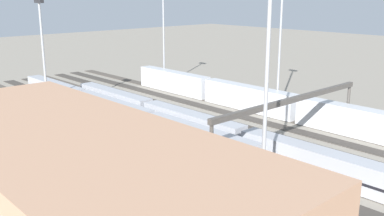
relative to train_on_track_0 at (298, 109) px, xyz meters
The scene contains 18 objects.
ground_plane 17.32m from the train_on_track_0, 61.18° to the left, with size 400.00×400.00×0.00m, color gray.
track_bed_0 8.64m from the train_on_track_0, ahead, with size 140.00×2.80×0.12m, color #4C443D.
track_bed_1 9.98m from the train_on_track_0, 31.20° to the left, with size 140.00×2.80×0.12m, color #3D3833.
track_bed_2 13.22m from the train_on_track_0, 50.46° to the left, with size 140.00×2.80×0.12m, color #3D3833.
track_bed_3 17.31m from the train_on_track_0, 61.18° to the left, with size 140.00×2.80×0.12m, color #4C443D.
track_bed_4 21.79m from the train_on_track_0, 67.57° to the left, with size 140.00×2.80×0.12m, color #3D3833.
track_bed_5 26.45m from the train_on_track_0, 71.73° to the left, with size 140.00×2.80×0.12m, color #3D3833.
track_bed_6 31.22m from the train_on_track_0, 74.62° to the left, with size 140.00×2.80×0.12m, color #4C443D.
train_on_track_0 is the anchor object (origin of this frame).
train_on_track_6 49.04m from the train_on_track_0, 37.71° to the left, with size 10.00×3.00×5.00m.
train_on_track_5 35.52m from the train_on_track_0, 44.75° to the left, with size 71.40×3.00×3.80m.
train_on_track_4 21.56m from the train_on_track_0, 68.11° to the left, with size 71.40×3.06×3.80m.
light_mast_0 45.91m from the train_on_track_0, ahead, with size 2.80×0.70×24.36m.
light_mast_1 50.65m from the train_on_track_0, 42.00° to the left, with size 2.80×0.70×23.25m.
light_mast_2 18.86m from the train_on_track_0, 18.31° to the right, with size 2.80×0.70×32.62m.
light_mast_3 41.28m from the train_on_track_0, 118.42° to the left, with size 2.80×0.70×31.74m.
signal_gantry 18.17m from the train_on_track_0, 120.77° to the left, with size 0.70×35.00×8.80m.
maintenance_shed 53.58m from the train_on_track_0, 101.91° to the left, with size 45.75×18.10×12.00m, color tan.
Camera 1 is at (-54.34, 54.62, 23.89)m, focal length 41.45 mm.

